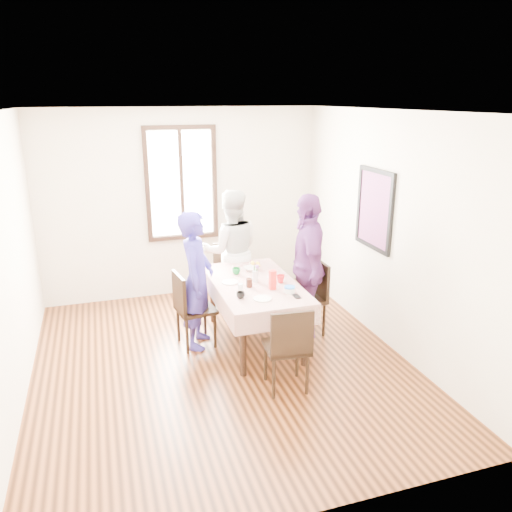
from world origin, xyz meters
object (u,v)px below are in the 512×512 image
at_px(dining_table, 255,313).
at_px(chair_far, 232,278).
at_px(chair_near, 286,347).
at_px(person_right, 306,266).
at_px(chair_right, 306,298).
at_px(person_far, 232,251).
at_px(person_left, 196,280).
at_px(chair_left, 196,309).

bearing_deg(dining_table, chair_far, 90.00).
distance_m(chair_near, person_right, 1.35).
height_order(chair_right, person_far, person_far).
distance_m(person_left, person_far, 1.11).
height_order(chair_near, person_left, person_left).
xyz_separation_m(chair_left, chair_near, (0.68, -1.19, 0.00)).
xyz_separation_m(chair_far, person_far, (0.00, -0.02, 0.38)).
xyz_separation_m(chair_far, person_right, (0.66, -1.00, 0.43)).
xyz_separation_m(chair_left, person_left, (0.02, 0.00, 0.35)).
relative_size(person_left, person_right, 0.92).
xyz_separation_m(dining_table, person_far, (0.00, 1.03, 0.46)).
distance_m(chair_left, person_left, 0.36).
relative_size(dining_table, chair_far, 1.67).
height_order(person_far, person_right, person_right).
distance_m(chair_far, person_right, 1.27).
relative_size(chair_left, person_right, 0.52).
distance_m(chair_far, chair_near, 2.09).
bearing_deg(chair_far, person_right, 123.17).
bearing_deg(chair_left, dining_table, 70.23).
height_order(chair_near, person_far, person_far).
height_order(chair_right, person_right, person_right).
height_order(dining_table, chair_far, chair_far).
relative_size(dining_table, chair_left, 1.67).
bearing_deg(chair_far, chair_right, 123.89).
bearing_deg(person_right, chair_left, -79.53).
relative_size(chair_far, person_right, 0.52).
distance_m(chair_left, chair_right, 1.37).
bearing_deg(chair_near, chair_right, 63.30).
height_order(dining_table, chair_left, chair_left).
xyz_separation_m(chair_left, chair_right, (1.36, -0.10, 0.00)).
bearing_deg(dining_table, person_far, 90.00).
bearing_deg(chair_near, person_right, 63.99).
distance_m(dining_table, chair_left, 0.70).
bearing_deg(chair_far, chair_near, 89.60).
height_order(chair_left, chair_far, same).
distance_m(chair_right, person_right, 0.43).
bearing_deg(dining_table, chair_near, -90.00).
height_order(person_left, person_far, person_far).
bearing_deg(person_right, chair_far, -131.91).
bearing_deg(person_far, chair_right, 132.34).
relative_size(chair_near, person_right, 0.52).
distance_m(dining_table, person_right, 0.84).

